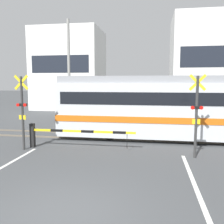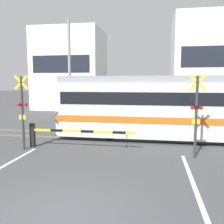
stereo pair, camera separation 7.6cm
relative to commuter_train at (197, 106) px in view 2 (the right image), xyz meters
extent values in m
plane|color=#444749|center=(-4.37, -8.50, -1.84)|extent=(160.00, 160.00, 0.00)
cube|color=#6B6051|center=(-4.37, -0.72, -1.80)|extent=(50.00, 0.10, 0.08)
cube|color=#6B6051|center=(-4.37, 0.72, -1.80)|extent=(50.00, 0.10, 0.08)
cube|color=white|center=(-0.99, -7.80, -1.84)|extent=(0.14, 9.39, 0.01)
cube|color=silver|center=(0.00, 0.00, -0.18)|extent=(14.84, 2.65, 2.86)
cube|color=gray|center=(0.00, 0.00, 1.43)|extent=(14.70, 2.33, 0.36)
cube|color=orange|center=(0.00, 0.00, -0.61)|extent=(14.86, 2.71, 0.32)
cube|color=black|center=(0.00, 0.00, 0.46)|extent=(14.25, 2.69, 0.64)
cube|color=black|center=(-7.43, 0.00, 0.46)|extent=(0.03, 1.86, 0.80)
cylinder|color=black|center=(-4.60, -0.72, -1.46)|extent=(0.76, 0.12, 0.76)
cylinder|color=black|center=(-4.60, 0.72, -1.46)|extent=(0.76, 0.12, 0.76)
cube|color=black|center=(-7.99, -2.81, -1.26)|extent=(0.20, 0.20, 1.16)
cube|color=yellow|center=(-5.51, -2.81, -0.99)|extent=(4.97, 0.09, 0.09)
cube|color=black|center=(-6.75, -2.81, -0.99)|extent=(0.60, 0.10, 0.10)
cube|color=black|center=(-5.26, -2.81, -0.99)|extent=(0.60, 0.10, 0.10)
cube|color=black|center=(-3.77, -2.81, -0.99)|extent=(0.60, 0.10, 0.10)
cylinder|color=black|center=(-3.42, -2.81, -1.37)|extent=(0.02, 0.02, 0.68)
cube|color=black|center=(-0.74, 2.91, -1.26)|extent=(0.20, 0.20, 1.16)
cube|color=yellow|center=(-3.22, 2.91, -0.99)|extent=(4.97, 0.09, 0.09)
cube|color=black|center=(-1.98, 2.91, -0.99)|extent=(0.60, 0.10, 0.10)
cube|color=black|center=(-3.47, 2.91, -0.99)|extent=(0.60, 0.10, 0.10)
cube|color=black|center=(-4.96, 2.91, -0.99)|extent=(0.60, 0.10, 0.10)
cylinder|color=black|center=(-5.31, 2.91, -1.37)|extent=(0.02, 0.02, 0.68)
cylinder|color=#333333|center=(-8.19, -3.29, -0.15)|extent=(0.11, 0.11, 3.38)
cube|color=yellow|center=(-8.19, -3.29, 1.27)|extent=(0.68, 0.04, 0.68)
cube|color=yellow|center=(-8.19, -3.29, 1.27)|extent=(0.68, 0.04, 0.68)
cube|color=black|center=(-8.19, -3.29, 0.25)|extent=(0.44, 0.12, 0.12)
cylinder|color=red|center=(-8.36, -3.37, 0.25)|extent=(0.15, 0.03, 0.15)
cylinder|color=red|center=(-8.02, -3.37, 0.25)|extent=(0.15, 0.03, 0.15)
cube|color=yellow|center=(-8.19, -3.31, -0.32)|extent=(0.32, 0.03, 0.20)
cylinder|color=#333333|center=(-0.54, -3.29, -0.15)|extent=(0.11, 0.11, 3.38)
cube|color=yellow|center=(-0.54, -3.29, 1.27)|extent=(0.68, 0.04, 0.68)
cube|color=yellow|center=(-0.54, -3.29, 1.27)|extent=(0.68, 0.04, 0.68)
cube|color=black|center=(-0.54, -3.29, 0.25)|extent=(0.44, 0.12, 0.12)
cylinder|color=red|center=(-0.71, -3.37, 0.25)|extent=(0.15, 0.03, 0.15)
cylinder|color=red|center=(-0.37, -3.37, 0.25)|extent=(0.15, 0.03, 0.15)
cube|color=yellow|center=(-0.54, -3.31, -0.32)|extent=(0.32, 0.03, 0.20)
cylinder|color=#23232D|center=(-3.81, 4.77, -1.41)|extent=(0.13, 0.13, 0.87)
cylinder|color=#23232D|center=(-3.67, 4.77, -1.41)|extent=(0.13, 0.13, 0.87)
cube|color=#B7B7BC|center=(-3.74, 4.77, -0.63)|extent=(0.38, 0.22, 0.69)
sphere|color=tan|center=(-3.74, 4.77, -0.17)|extent=(0.23, 0.23, 0.23)
cube|color=white|center=(-12.10, 14.90, 2.73)|extent=(7.51, 6.45, 9.14)
cube|color=#1E232D|center=(-12.10, 11.66, 3.18)|extent=(6.31, 0.03, 1.83)
cube|color=white|center=(3.43, 14.90, 3.20)|extent=(7.64, 6.45, 10.09)
cube|color=#1E232D|center=(3.43, 11.66, 3.71)|extent=(6.42, 0.03, 2.02)
cylinder|color=gray|center=(-8.94, 5.41, 2.16)|extent=(0.22, 0.22, 8.00)
camera|label=1|loc=(-2.30, -13.80, 1.28)|focal=40.00mm
camera|label=2|loc=(-2.22, -13.79, 1.28)|focal=40.00mm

